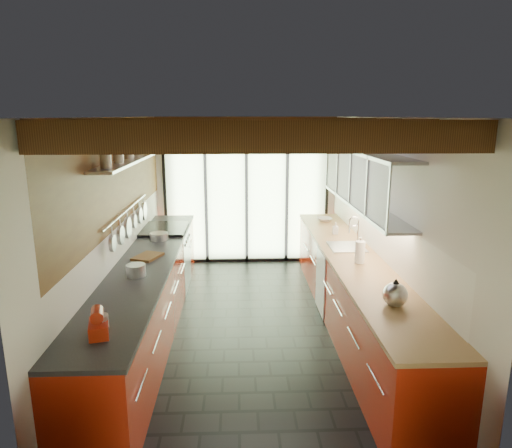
{
  "coord_description": "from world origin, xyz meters",
  "views": [
    {
      "loc": [
        -0.16,
        -5.34,
        2.62
      ],
      "look_at": [
        0.07,
        0.4,
        1.25
      ],
      "focal_mm": 32.0,
      "sensor_mm": 36.0,
      "label": 1
    }
  ],
  "objects_px": {
    "bowl": "(324,219)",
    "stand_mixer": "(99,324)",
    "soap_bottle": "(335,228)",
    "paper_towel": "(360,252)",
    "kettle": "(395,293)"
  },
  "relations": [
    {
      "from": "kettle",
      "to": "soap_bottle",
      "type": "bearing_deg",
      "value": 90.0
    },
    {
      "from": "paper_towel",
      "to": "bowl",
      "type": "bearing_deg",
      "value": 90.0
    },
    {
      "from": "stand_mixer",
      "to": "bowl",
      "type": "xyz_separation_m",
      "value": [
        2.54,
        3.9,
        -0.06
      ]
    },
    {
      "from": "stand_mixer",
      "to": "soap_bottle",
      "type": "height_order",
      "value": "stand_mixer"
    },
    {
      "from": "stand_mixer",
      "to": "kettle",
      "type": "bearing_deg",
      "value": 10.59
    },
    {
      "from": "stand_mixer",
      "to": "paper_towel",
      "type": "relative_size",
      "value": 0.92
    },
    {
      "from": "bowl",
      "to": "stand_mixer",
      "type": "bearing_deg",
      "value": -123.05
    },
    {
      "from": "kettle",
      "to": "paper_towel",
      "type": "bearing_deg",
      "value": 90.0
    },
    {
      "from": "kettle",
      "to": "bowl",
      "type": "distance_m",
      "value": 3.43
    },
    {
      "from": "kettle",
      "to": "paper_towel",
      "type": "height_order",
      "value": "paper_towel"
    },
    {
      "from": "kettle",
      "to": "paper_towel",
      "type": "xyz_separation_m",
      "value": [
        0.0,
        1.23,
        0.01
      ]
    },
    {
      "from": "stand_mixer",
      "to": "kettle",
      "type": "xyz_separation_m",
      "value": [
        2.54,
        0.47,
        0.03
      ]
    },
    {
      "from": "stand_mixer",
      "to": "soap_bottle",
      "type": "bearing_deg",
      "value": 50.3
    },
    {
      "from": "paper_towel",
      "to": "bowl",
      "type": "xyz_separation_m",
      "value": [
        0.0,
        2.2,
        -0.1
      ]
    },
    {
      "from": "paper_towel",
      "to": "bowl",
      "type": "distance_m",
      "value": 2.2
    }
  ]
}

